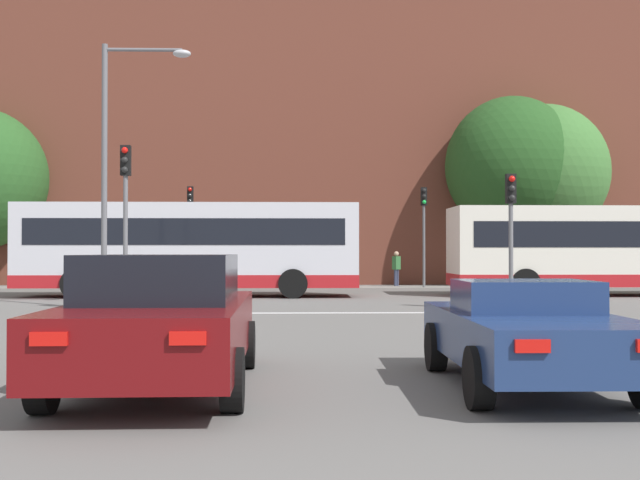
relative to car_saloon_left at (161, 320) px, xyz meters
The scene contains 16 objects.
stop_line_strip 11.50m from the car_saloon_left, 79.38° to the left, with size 8.27×0.30×0.01m, color silver.
far_pavement 26.68m from the car_saloon_left, 85.45° to the left, with size 69.18×2.50×0.01m, color gray.
brick_civic_building 37.17m from the car_saloon_left, 88.06° to the left, with size 38.89×15.63×23.71m.
car_saloon_left is the anchor object (origin of this frame).
car_roadster_right 4.26m from the car_saloon_left, ahead, with size 1.96×4.28×1.24m.
bus_crossing_lead 19.12m from the car_saloon_left, 96.68° to the left, with size 11.80×2.71×3.26m.
bus_crossing_trailing 23.30m from the car_saloon_left, 55.62° to the left, with size 11.99×2.72×3.18m.
traffic_light_far_right 26.83m from the car_saloon_left, 74.47° to the left, with size 0.26×0.31×4.42m.
traffic_light_near_right 14.21m from the car_saloon_left, 58.64° to the left, with size 0.26×0.31×3.68m.
traffic_light_near_left 12.45m from the car_saloon_left, 103.98° to the left, with size 0.26×0.31×4.39m.
traffic_light_far_left 25.92m from the car_saloon_left, 96.87° to the left, with size 0.26×0.31×4.43m.
street_lamp_junction 13.91m from the car_saloon_left, 104.47° to the left, with size 2.47×0.36×7.36m.
pedestrian_waiting 27.65m from the car_saloon_left, 105.17° to the left, with size 0.42×0.26×1.69m.
pedestrian_walking_east 28.03m from the car_saloon_left, 77.35° to the left, with size 0.42×0.45×1.60m.
tree_by_building 30.34m from the car_saloon_left, 67.27° to the left, with size 6.16×6.16×8.82m.
tree_kerbside 31.28m from the car_saloon_left, 64.80° to the left, with size 6.09×6.09×8.53m.
Camera 1 is at (-0.53, -2.47, 1.58)m, focal length 45.00 mm.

